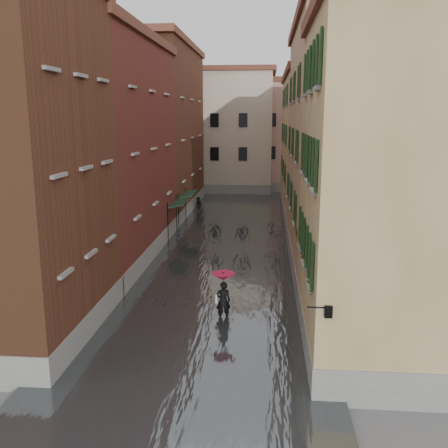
% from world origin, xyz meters
% --- Properties ---
extents(ground, '(120.00, 120.00, 0.00)m').
position_xyz_m(ground, '(0.00, 0.00, 0.00)').
color(ground, slate).
rests_on(ground, ground).
extents(floodwater, '(10.00, 60.00, 0.20)m').
position_xyz_m(floodwater, '(0.00, 13.00, 0.10)').
color(floodwater, '#44494C').
rests_on(floodwater, ground).
extents(building_left_near, '(6.00, 8.00, 13.00)m').
position_xyz_m(building_left_near, '(-7.00, -2.00, 6.50)').
color(building_left_near, brown).
rests_on(building_left_near, ground).
extents(building_left_mid, '(6.00, 14.00, 12.50)m').
position_xyz_m(building_left_mid, '(-7.00, 9.00, 6.25)').
color(building_left_mid, maroon).
rests_on(building_left_mid, ground).
extents(building_left_far, '(6.00, 16.00, 14.00)m').
position_xyz_m(building_left_far, '(-7.00, 24.00, 7.00)').
color(building_left_far, brown).
rests_on(building_left_far, ground).
extents(building_right_near, '(6.00, 8.00, 11.50)m').
position_xyz_m(building_right_near, '(7.00, -2.00, 5.75)').
color(building_right_near, '#99794F').
rests_on(building_right_near, ground).
extents(building_right_mid, '(6.00, 14.00, 13.00)m').
position_xyz_m(building_right_mid, '(7.00, 9.00, 6.50)').
color(building_right_mid, tan).
rests_on(building_right_mid, ground).
extents(building_right_far, '(6.00, 16.00, 11.50)m').
position_xyz_m(building_right_far, '(7.00, 24.00, 5.75)').
color(building_right_far, '#99794F').
rests_on(building_right_far, ground).
extents(building_end_cream, '(12.00, 9.00, 13.00)m').
position_xyz_m(building_end_cream, '(-3.00, 38.00, 6.50)').
color(building_end_cream, beige).
rests_on(building_end_cream, ground).
extents(building_end_pink, '(10.00, 9.00, 12.00)m').
position_xyz_m(building_end_pink, '(6.00, 40.00, 6.00)').
color(building_end_pink, '#A77D75').
rests_on(building_end_pink, ground).
extents(awning_near, '(1.09, 3.26, 2.80)m').
position_xyz_m(awning_near, '(-3.48, 14.10, 2.47)').
color(awning_near, black).
rests_on(awning_near, ground).
extents(awning_far, '(1.09, 3.37, 2.80)m').
position_xyz_m(awning_far, '(-3.48, 18.22, 2.48)').
color(awning_far, black).
rests_on(awning_far, ground).
extents(wall_lantern, '(0.71, 0.22, 0.35)m').
position_xyz_m(wall_lantern, '(4.33, -6.00, 3.01)').
color(wall_lantern, black).
rests_on(wall_lantern, ground).
extents(window_planters, '(0.59, 8.32, 0.84)m').
position_xyz_m(window_planters, '(4.12, -0.71, 3.51)').
color(window_planters, brown).
rests_on(window_planters, ground).
extents(pedestrian_main, '(1.00, 1.00, 2.06)m').
position_xyz_m(pedestrian_main, '(0.83, 0.11, 1.27)').
color(pedestrian_main, black).
rests_on(pedestrian_main, ground).
extents(pedestrian_far, '(0.81, 0.68, 1.50)m').
position_xyz_m(pedestrian_far, '(-3.32, 23.08, 0.75)').
color(pedestrian_far, black).
rests_on(pedestrian_far, ground).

